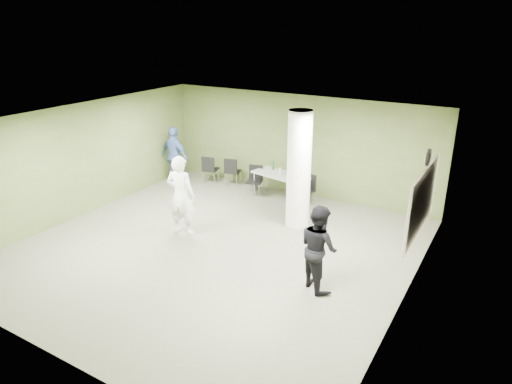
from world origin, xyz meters
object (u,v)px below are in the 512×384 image
Objects in this scene: chair_back_left at (210,168)px; man_black at (319,248)px; woman_white at (181,195)px; man_blue at (175,156)px; folding_table at (280,176)px.

chair_back_left is 0.52× the size of man_black.
man_black is at bearing 130.83° from chair_back_left.
man_blue is (-2.29, 2.51, -0.05)m from woman_white.
man_black is at bearing 161.12° from woman_white.
man_black is (3.61, -0.53, -0.12)m from woman_white.
man_blue is (-5.90, 3.04, 0.07)m from man_black.
folding_table is at bearing 163.27° from chair_back_left.
man_black is 0.92× the size of man_blue.
man_black is (5.10, -3.66, 0.32)m from chair_back_left.
man_blue is at bearing 24.20° from chair_back_left.
chair_back_left is at bearing -171.52° from folding_table.
man_blue reaches higher than man_black.
man_black is 6.64m from man_blue.
man_blue is at bearing -58.15° from woman_white.
woman_white is at bearing 101.94° from chair_back_left.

